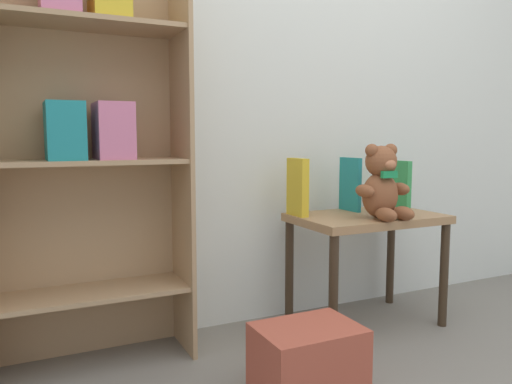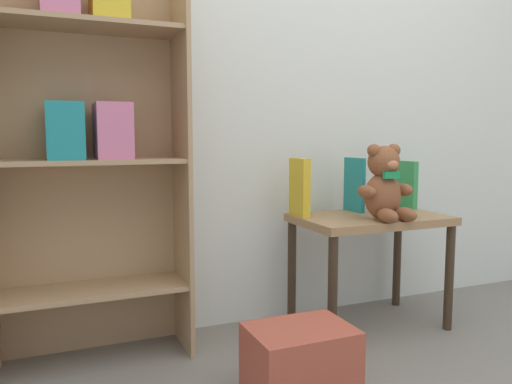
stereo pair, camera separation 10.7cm
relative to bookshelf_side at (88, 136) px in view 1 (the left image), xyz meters
name	(u,v)px [view 1 (the left image)]	position (x,y,z in m)	size (l,w,h in m)	color
wall_back	(290,60)	(0.96, 0.16, 0.37)	(4.80, 0.06, 2.50)	silver
bookshelf_side	(88,136)	(0.00, 0.00, 0.00)	(0.73, 0.29, 1.57)	tan
display_table	(367,231)	(1.21, -0.15, -0.44)	(0.68, 0.43, 0.52)	#9E754C
teddy_bear	(382,185)	(1.20, -0.26, -0.21)	(0.25, 0.23, 0.33)	brown
book_standing_yellow	(298,187)	(0.90, -0.04, -0.23)	(0.04, 0.14, 0.26)	gold
book_standing_teal	(350,184)	(1.21, -0.02, -0.23)	(0.02, 0.15, 0.26)	teal
book_standing_green	(400,184)	(1.52, -0.02, -0.24)	(0.03, 0.13, 0.24)	#33934C
storage_bin	(308,363)	(0.60, -0.63, -0.76)	(0.34, 0.25, 0.25)	#AD4C38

